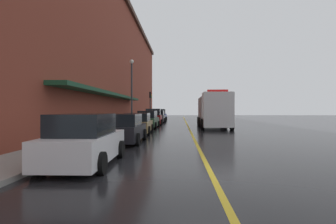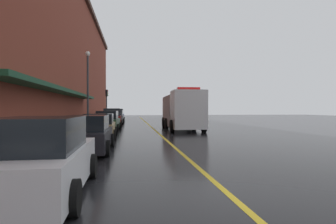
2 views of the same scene
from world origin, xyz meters
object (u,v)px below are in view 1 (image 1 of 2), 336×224
object	(u,v)px
parked_car_3	(148,120)
box_truck	(213,111)
parked_car_5	(158,117)
traffic_light_near	(150,101)
parked_car_2	(138,124)
street_lamp_left	(132,85)
parking_meter_0	(139,116)
parked_car_0	(85,141)
parked_car_4	(153,117)
parked_car_1	(125,129)
parking_meter_1	(138,116)
parked_car_6	(160,115)

from	to	relation	value
parked_car_3	box_truck	size ratio (longest dim) A/B	0.48
parked_car_5	traffic_light_near	distance (m)	3.47
parked_car_2	traffic_light_near	xyz separation A→B (m)	(-1.27, 20.21, 2.42)
street_lamp_left	parked_car_3	bearing A→B (deg)	-44.80
parking_meter_0	street_lamp_left	distance (m)	3.61
parked_car_0	parked_car_5	world-z (taller)	parked_car_5
traffic_light_near	parked_car_3	bearing A→B (deg)	-84.81
parked_car_0	traffic_light_near	xyz separation A→B (m)	(-1.33, 31.91, 2.37)
parked_car_4	street_lamp_left	distance (m)	5.65
parked_car_1	parked_car_3	bearing A→B (deg)	0.38
parked_car_1	parked_car_5	size ratio (longest dim) A/B	1.11
parked_car_4	parked_car_5	xyz separation A→B (m)	(0.05, 5.91, -0.09)
parked_car_1	box_truck	size ratio (longest dim) A/B	0.51
parking_meter_1	street_lamp_left	xyz separation A→B (m)	(-0.60, -0.64, 3.34)
parked_car_3	box_truck	xyz separation A→B (m)	(6.46, 0.49, 0.90)
parked_car_4	traffic_light_near	size ratio (longest dim) A/B	1.03
parked_car_0	parked_car_4	xyz separation A→B (m)	(-0.07, 23.83, 0.10)
parked_car_4	parking_meter_1	distance (m)	3.60
parked_car_3	parking_meter_0	bearing A→B (deg)	24.91
parked_car_5	parking_meter_1	size ratio (longest dim) A/B	3.12
parking_meter_1	parked_car_5	bearing A→B (deg)	81.59
parked_car_0	parked_car_1	distance (m)	6.09
parked_car_1	parked_car_5	xyz separation A→B (m)	(-0.09, 23.65, 0.05)
parked_car_5	street_lamp_left	bearing A→B (deg)	169.10
parked_car_2	box_truck	size ratio (longest dim) A/B	0.52
parking_meter_0	parked_car_3	bearing A→B (deg)	-67.09
parked_car_3	parking_meter_1	xyz separation A→B (m)	(-1.33, 2.55, 0.27)
parking_meter_1	parking_meter_0	bearing A→B (deg)	90.00
parked_car_0	box_truck	xyz separation A→B (m)	(6.40, 18.42, 0.90)
parked_car_4	parked_car_5	size ratio (longest dim) A/B	1.07
parking_meter_0	street_lamp_left	xyz separation A→B (m)	(-0.60, -1.23, 3.34)
parked_car_4	parked_car_6	size ratio (longest dim) A/B	0.97
parked_car_6	traffic_light_near	world-z (taller)	traffic_light_near
street_lamp_left	traffic_light_near	world-z (taller)	street_lamp_left
parked_car_2	traffic_light_near	distance (m)	20.39
parking_meter_1	street_lamp_left	distance (m)	3.45
parked_car_2	parking_meter_1	size ratio (longest dim) A/B	3.54
parked_car_3	box_truck	bearing A→B (deg)	-83.63
parked_car_0	traffic_light_near	world-z (taller)	traffic_light_near
box_truck	parked_car_6	bearing A→B (deg)	-157.91
parked_car_6	street_lamp_left	distance (m)	15.76
parked_car_5	traffic_light_near	world-z (taller)	traffic_light_near
parked_car_1	box_truck	world-z (taller)	box_truck
parked_car_4	parking_meter_0	distance (m)	3.05
parked_car_6	traffic_light_near	distance (m)	4.11
parked_car_4	box_truck	xyz separation A→B (m)	(6.47, -5.40, 0.80)
parked_car_0	parked_car_4	bearing A→B (deg)	-0.90
parked_car_3	parked_car_2	bearing A→B (deg)	-177.99
parked_car_1	traffic_light_near	size ratio (longest dim) A/B	1.07
parked_car_1	parking_meter_0	size ratio (longest dim) A/B	3.45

